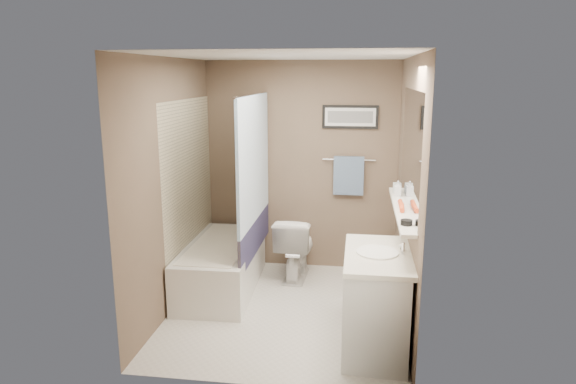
# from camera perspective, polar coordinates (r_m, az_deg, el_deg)

# --- Properties ---
(ground) EXTENTS (2.50, 2.50, 0.00)m
(ground) POSITION_cam_1_polar(r_m,az_deg,el_deg) (5.12, -0.24, -13.02)
(ground) COLOR silver
(ground) RESTS_ON ground
(ceiling) EXTENTS (2.20, 2.50, 0.04)m
(ceiling) POSITION_cam_1_polar(r_m,az_deg,el_deg) (4.61, -0.27, 14.65)
(ceiling) COLOR silver
(ceiling) RESTS_ON wall_back
(wall_back) EXTENTS (2.20, 0.04, 2.40)m
(wall_back) POSITION_cam_1_polar(r_m,az_deg,el_deg) (5.92, 1.44, 2.79)
(wall_back) COLOR brown
(wall_back) RESTS_ON ground
(wall_front) EXTENTS (2.20, 0.04, 2.40)m
(wall_front) POSITION_cam_1_polar(r_m,az_deg,el_deg) (3.55, -3.07, -4.16)
(wall_front) COLOR brown
(wall_front) RESTS_ON ground
(wall_left) EXTENTS (0.04, 2.50, 2.40)m
(wall_left) POSITION_cam_1_polar(r_m,az_deg,el_deg) (4.99, -12.63, 0.56)
(wall_left) COLOR brown
(wall_left) RESTS_ON ground
(wall_right) EXTENTS (0.04, 2.50, 2.40)m
(wall_right) POSITION_cam_1_polar(r_m,az_deg,el_deg) (4.70, 12.91, -0.22)
(wall_right) COLOR brown
(wall_right) RESTS_ON ground
(tile_surround) EXTENTS (0.02, 1.55, 2.00)m
(tile_surround) POSITION_cam_1_polar(r_m,az_deg,el_deg) (5.50, -10.84, -0.36)
(tile_surround) COLOR #C3B694
(tile_surround) RESTS_ON wall_left
(curtain_rod) EXTENTS (0.02, 1.55, 0.02)m
(curtain_rod) POSITION_cam_1_polar(r_m,az_deg,el_deg) (5.17, -3.93, 10.78)
(curtain_rod) COLOR silver
(curtain_rod) RESTS_ON wall_left
(curtain_upper) EXTENTS (0.03, 1.45, 1.28)m
(curtain_upper) POSITION_cam_1_polar(r_m,az_deg,el_deg) (5.24, -3.82, 3.65)
(curtain_upper) COLOR white
(curtain_upper) RESTS_ON curtain_rod
(curtain_lower) EXTENTS (0.03, 1.45, 0.36)m
(curtain_lower) POSITION_cam_1_polar(r_m,az_deg,el_deg) (5.43, -3.69, -4.92)
(curtain_lower) COLOR #2D294D
(curtain_lower) RESTS_ON curtain_rod
(mirror) EXTENTS (0.02, 1.60, 1.00)m
(mirror) POSITION_cam_1_polar(r_m,az_deg,el_deg) (4.47, 13.46, 4.59)
(mirror) COLOR silver
(mirror) RESTS_ON wall_right
(shelf) EXTENTS (0.12, 1.60, 0.03)m
(shelf) POSITION_cam_1_polar(r_m,az_deg,el_deg) (4.57, 12.44, -1.84)
(shelf) COLOR silver
(shelf) RESTS_ON wall_right
(towel_bar) EXTENTS (0.60, 0.02, 0.02)m
(towel_bar) POSITION_cam_1_polar(r_m,az_deg,el_deg) (5.85, 6.80, 3.58)
(towel_bar) COLOR silver
(towel_bar) RESTS_ON wall_back
(towel) EXTENTS (0.34, 0.05, 0.44)m
(towel) POSITION_cam_1_polar(r_m,az_deg,el_deg) (5.86, 6.75, 1.81)
(towel) COLOR #829EBD
(towel) RESTS_ON towel_bar
(art_frame) EXTENTS (0.62, 0.02, 0.26)m
(art_frame) POSITION_cam_1_polar(r_m,az_deg,el_deg) (5.81, 6.93, 8.28)
(art_frame) COLOR black
(art_frame) RESTS_ON wall_back
(art_mat) EXTENTS (0.56, 0.00, 0.20)m
(art_mat) POSITION_cam_1_polar(r_m,az_deg,el_deg) (5.80, 6.93, 8.27)
(art_mat) COLOR white
(art_mat) RESTS_ON art_frame
(art_image) EXTENTS (0.50, 0.00, 0.13)m
(art_image) POSITION_cam_1_polar(r_m,az_deg,el_deg) (5.79, 6.92, 8.27)
(art_image) COLOR #595959
(art_image) RESTS_ON art_mat
(door) EXTENTS (0.80, 0.02, 2.00)m
(door) POSITION_cam_1_polar(r_m,az_deg,el_deg) (3.54, 5.77, -7.65)
(door) COLOR silver
(door) RESTS_ON wall_front
(door_handle) EXTENTS (0.10, 0.02, 0.02)m
(door_handle) POSITION_cam_1_polar(r_m,az_deg,el_deg) (3.62, 0.53, -7.15)
(door_handle) COLOR silver
(door_handle) RESTS_ON door
(bathtub) EXTENTS (0.75, 1.52, 0.50)m
(bathtub) POSITION_cam_1_polar(r_m,az_deg,el_deg) (5.55, -7.37, -8.21)
(bathtub) COLOR white
(bathtub) RESTS_ON ground
(tub_rim) EXTENTS (0.56, 1.36, 0.02)m
(tub_rim) POSITION_cam_1_polar(r_m,az_deg,el_deg) (5.47, -7.45, -5.76)
(tub_rim) COLOR white
(tub_rim) RESTS_ON bathtub
(toilet) EXTENTS (0.43, 0.72, 0.72)m
(toilet) POSITION_cam_1_polar(r_m,az_deg,el_deg) (5.78, 0.82, -6.10)
(toilet) COLOR white
(toilet) RESTS_ON ground
(vanity) EXTENTS (0.56, 0.93, 0.80)m
(vanity) POSITION_cam_1_polar(r_m,az_deg,el_deg) (4.38, 9.95, -12.14)
(vanity) COLOR silver
(vanity) RESTS_ON ground
(countertop) EXTENTS (0.54, 0.96, 0.04)m
(countertop) POSITION_cam_1_polar(r_m,az_deg,el_deg) (4.22, 10.04, -6.96)
(countertop) COLOR silver
(countertop) RESTS_ON vanity
(sink_basin) EXTENTS (0.34, 0.34, 0.01)m
(sink_basin) POSITION_cam_1_polar(r_m,az_deg,el_deg) (4.21, 9.91, -6.60)
(sink_basin) COLOR white
(sink_basin) RESTS_ON countertop
(faucet_spout) EXTENTS (0.02, 0.02, 0.10)m
(faucet_spout) POSITION_cam_1_polar(r_m,az_deg,el_deg) (4.21, 12.67, -6.13)
(faucet_spout) COLOR silver
(faucet_spout) RESTS_ON countertop
(faucet_knob) EXTENTS (0.05, 0.05, 0.05)m
(faucet_knob) POSITION_cam_1_polar(r_m,az_deg,el_deg) (4.31, 12.55, -5.95)
(faucet_knob) COLOR white
(faucet_knob) RESTS_ON countertop
(candle_bowl_near) EXTENTS (0.09, 0.09, 0.04)m
(candle_bowl_near) POSITION_cam_1_polar(r_m,az_deg,el_deg) (4.04, 13.03, -3.31)
(candle_bowl_near) COLOR black
(candle_bowl_near) RESTS_ON shelf
(hair_brush_front) EXTENTS (0.05, 0.22, 0.04)m
(hair_brush_front) POSITION_cam_1_polar(r_m,az_deg,el_deg) (4.47, 12.54, -1.68)
(hair_brush_front) COLOR #ED4E21
(hair_brush_front) RESTS_ON shelf
(hair_brush_back) EXTENTS (0.04, 0.22, 0.04)m
(hair_brush_back) POSITION_cam_1_polar(r_m,az_deg,el_deg) (4.59, 12.43, -1.31)
(hair_brush_back) COLOR #C8441C
(hair_brush_back) RESTS_ON shelf
(pink_comb) EXTENTS (0.04, 0.16, 0.01)m
(pink_comb) POSITION_cam_1_polar(r_m,az_deg,el_deg) (4.71, 12.31, -1.15)
(pink_comb) COLOR pink
(pink_comb) RESTS_ON shelf
(glass_jar) EXTENTS (0.08, 0.08, 0.10)m
(glass_jar) POSITION_cam_1_polar(r_m,az_deg,el_deg) (5.09, 12.01, 0.44)
(glass_jar) COLOR silver
(glass_jar) RESTS_ON shelf
(soap_bottle) EXTENTS (0.07, 0.07, 0.14)m
(soap_bottle) POSITION_cam_1_polar(r_m,az_deg,el_deg) (4.98, 12.11, 0.41)
(soap_bottle) COLOR #999999
(soap_bottle) RESTS_ON shelf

